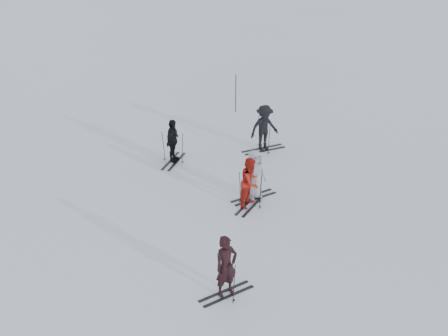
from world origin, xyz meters
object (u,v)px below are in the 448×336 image
at_px(skier_near_dark, 226,267).
at_px(skier_grey, 254,175).
at_px(skier_uphill_left, 173,141).
at_px(skier_uphill_far, 264,128).
at_px(piste_marker, 236,93).
at_px(skier_red, 250,183).

xyz_separation_m(skier_near_dark, skier_grey, (-1.50, 4.83, 0.00)).
relative_size(skier_uphill_left, skier_uphill_far, 0.90).
distance_m(skier_near_dark, skier_uphill_far, 8.92).
xyz_separation_m(skier_uphill_left, piste_marker, (-0.33, 5.85, 0.06)).
bearing_deg(skier_uphill_far, piste_marker, 78.08).
xyz_separation_m(skier_near_dark, piste_marker, (-5.66, 11.78, 0.05)).
distance_m(skier_uphill_far, piste_marker, 4.39).
bearing_deg(skier_near_dark, skier_grey, 46.10).
distance_m(skier_uphill_left, skier_uphill_far, 3.61).
bearing_deg(piste_marker, skier_uphill_left, -86.74).
height_order(skier_near_dark, skier_grey, skier_grey).
relative_size(skier_red, skier_uphill_left, 1.01).
relative_size(skier_near_dark, skier_grey, 1.00).
height_order(skier_red, skier_grey, skier_grey).
height_order(skier_grey, piste_marker, piste_marker).
distance_m(skier_grey, skier_uphill_left, 3.99).
bearing_deg(piste_marker, skier_uphill_far, -48.81).
relative_size(skier_near_dark, skier_uphill_far, 0.92).
height_order(skier_near_dark, skier_uphill_far, skier_uphill_far).
relative_size(skier_red, skier_uphill_far, 0.91).
height_order(skier_grey, skier_uphill_far, skier_uphill_far).
xyz_separation_m(skier_red, skier_uphill_far, (-1.39, 4.17, 0.08)).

